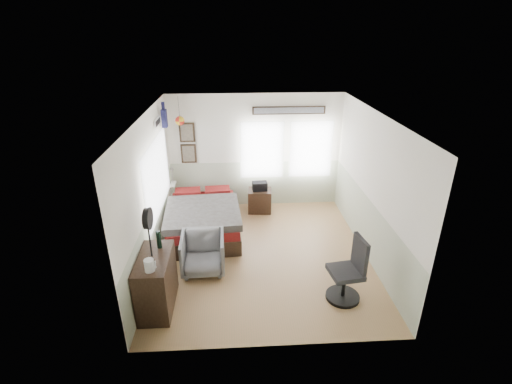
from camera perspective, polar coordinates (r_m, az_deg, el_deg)
ground_plane at (r=7.28m, az=0.99°, el=-9.61°), size 4.00×4.50×0.01m
room_shell at (r=6.69m, az=0.30°, el=2.87°), size 4.02×4.52×2.71m
wall_decor at (r=8.24m, az=-7.77°, el=10.33°), size 3.55×1.32×1.44m
bed at (r=7.91m, az=-8.10°, el=-4.17°), size 1.59×2.14×0.65m
dresser at (r=6.05m, az=-15.08°, el=-13.23°), size 0.48×1.00×0.90m
armchair at (r=6.74m, az=-8.15°, el=-9.29°), size 0.77×0.79×0.70m
nightstand at (r=8.77m, az=0.57°, el=-1.31°), size 0.57×0.47×0.54m
task_chair at (r=6.18m, az=14.06°, el=-12.26°), size 0.55×0.55×1.09m
kettle at (r=5.47m, az=-16.10°, el=-10.80°), size 0.16×0.14×0.18m
bottle at (r=5.93m, az=-14.73°, el=-7.07°), size 0.07×0.07×0.29m
stand_fan at (r=5.52m, az=-16.31°, el=-4.07°), size 0.09×0.33×0.80m
black_bag at (r=8.61m, az=0.58°, el=0.91°), size 0.35×0.24×0.20m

